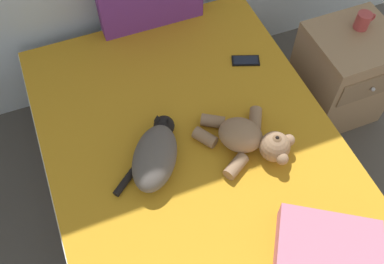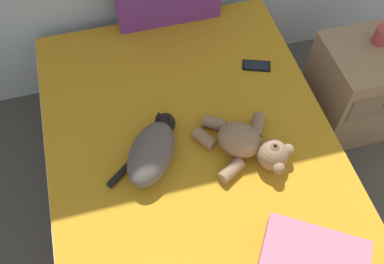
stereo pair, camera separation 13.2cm
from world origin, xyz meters
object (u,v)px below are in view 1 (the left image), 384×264
Objects in this scene: mug at (363,21)px; bed at (200,188)px; throw_pillow at (328,250)px; nightstand at (342,75)px; cat at (156,154)px; teddy_bear at (250,139)px; cell_phone at (246,61)px.

bed is at bearing -158.92° from mug.
throw_pillow is 0.65× the size of nightstand.
nightstand is (1.27, 0.31, -0.32)m from cat.
cat is 1.34m from nightstand.
throw_pillow is at bearing -83.95° from teddy_bear.
bed is at bearing -133.28° from cell_phone.
nightstand is at bearing 13.60° from cat.
throw_pillow is (0.49, -0.65, -0.02)m from cat.
bed is 1.27m from mug.
mug is (0.67, -0.05, 0.10)m from cell_phone.
nightstand is at bearing 24.56° from teddy_bear.
cat is 0.82m from throw_pillow.
teddy_bear is 2.55× the size of cell_phone.
throw_pillow is 1.32m from mug.
cell_phone is at bearing 46.72° from bed.
teddy_bear is at bearing -2.33° from bed.
cell_phone is at bearing 65.89° from teddy_bear.
cell_phone is at bearing 81.48° from throw_pillow.
cell_phone is at bearing 175.86° from mug.
mug reaches higher than bed.
teddy_bear is (0.43, -0.08, -0.01)m from cat.
bed is 1.14m from nightstand.
cat reaches higher than nightstand.
mug is at bearing 26.45° from teddy_bear.
bed is at bearing -160.81° from nightstand.
cat is (-0.19, 0.07, 0.35)m from bed.
teddy_bear reaches higher than cat.
bed is 5.19× the size of throw_pillow.
cat is at bearing -166.40° from nightstand.
teddy_bear is 0.58m from throw_pillow.
cat is 0.66× the size of nightstand.
mug is (0.84, 1.02, 0.05)m from throw_pillow.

